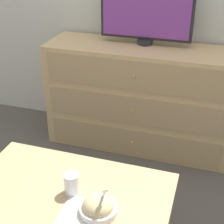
{
  "coord_description": "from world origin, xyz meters",
  "views": [
    {
      "loc": [
        0.65,
        -2.57,
        1.59
      ],
      "look_at": [
        0.2,
        -1.13,
        0.76
      ],
      "focal_mm": 55.0,
      "sensor_mm": 36.0,
      "label": 1
    }
  ],
  "objects": [
    {
      "name": "coffee_table",
      "position": [
        0.06,
        -1.4,
        0.38
      ],
      "size": [
        1.0,
        0.58,
        0.44
      ],
      "color": "tan",
      "rests_on": "ground_plane"
    },
    {
      "name": "ground_plane",
      "position": [
        0.0,
        0.0,
        0.0
      ],
      "size": [
        12.0,
        12.0,
        0.0
      ],
      "primitive_type": "plane",
      "color": "#56514C"
    },
    {
      "name": "dresser",
      "position": [
        0.15,
        -0.25,
        0.41
      ],
      "size": [
        1.42,
        0.45,
        0.81
      ],
      "color": "tan",
      "rests_on": "ground_plane"
    },
    {
      "name": "takeout_bowl",
      "position": [
        0.25,
        -1.5,
        0.47
      ],
      "size": [
        0.17,
        0.17,
        0.17
      ],
      "color": "silver",
      "rests_on": "coffee_table"
    },
    {
      "name": "tv",
      "position": [
        0.15,
        -0.17,
        1.05
      ],
      "size": [
        0.66,
        0.11,
        0.44
      ],
      "color": "#232328",
      "rests_on": "dresser"
    },
    {
      "name": "drink_cup",
      "position": [
        0.08,
        -1.41,
        0.49
      ],
      "size": [
        0.07,
        0.07,
        0.11
      ],
      "color": "beige",
      "rests_on": "coffee_table"
    },
    {
      "name": "napkin",
      "position": [
        0.18,
        -1.52,
        0.44
      ],
      "size": [
        0.2,
        0.2,
        0.0
      ],
      "color": "white",
      "rests_on": "coffee_table"
    }
  ]
}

